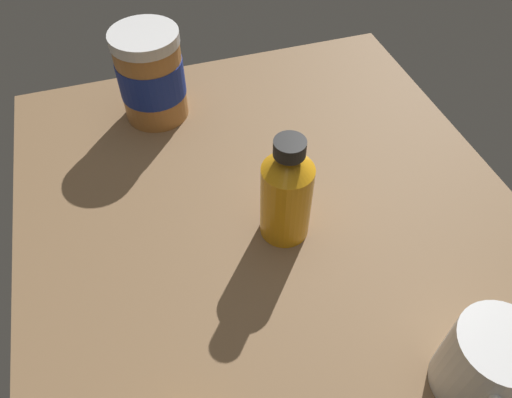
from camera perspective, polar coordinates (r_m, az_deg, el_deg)
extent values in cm
cube|color=brown|center=(63.77, 2.91, -5.00)|extent=(81.14, 65.81, 3.18)
cylinder|color=#B27238|center=(77.25, -12.13, 13.49)|extent=(9.78, 9.78, 12.56)
cylinder|color=navy|center=(76.89, -12.20, 13.87)|extent=(9.98, 9.98, 5.65)
cylinder|color=silver|center=(73.45, -13.05, 17.98)|extent=(10.05, 10.05, 1.67)
cylinder|color=orange|center=(58.82, 3.54, -0.23)|extent=(6.26, 6.26, 10.93)
cone|color=orange|center=(53.96, 3.87, 4.37)|extent=(6.26, 6.26, 2.37)
cylinder|color=black|center=(52.50, 3.98, 6.01)|extent=(3.65, 3.65, 1.86)
cylinder|color=silver|center=(53.48, 25.35, -17.06)|extent=(8.26, 8.26, 9.63)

